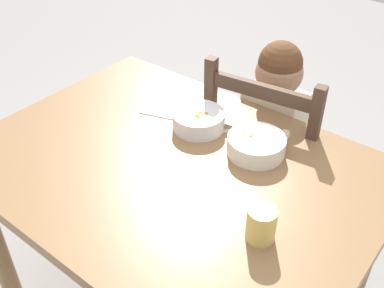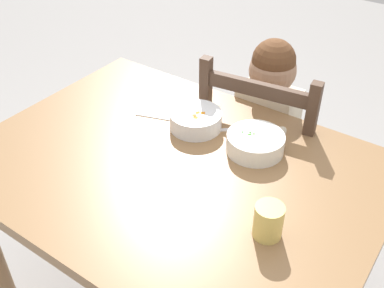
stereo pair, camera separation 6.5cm
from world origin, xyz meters
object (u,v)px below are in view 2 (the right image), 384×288
Objects in this scene: bowl_of_carrots at (196,119)px; spoon at (219,130)px; dining_chair at (261,161)px; child_figure at (263,124)px; drinking_cup at (268,221)px; bowl_of_peas at (255,142)px; dining_table at (174,191)px.

bowl_of_carrots reaches higher than spoon.
dining_chair is 0.18m from child_figure.
child_figure reaches higher than drinking_cup.
bowl_of_peas and bowl_of_carrots have the same top height.
drinking_cup reaches higher than bowl_of_peas.
child_figure is 5.63× the size of bowl_of_carrots.
spoon is (-0.04, -0.26, 0.11)m from child_figure.
child_figure reaches higher than bowl_of_peas.
drinking_cup is at bearing -62.29° from child_figure.
bowl_of_carrots is at bearing 104.91° from dining_table.
drinking_cup reaches higher than spoon.
dining_chair is at bearing 68.45° from bowl_of_carrots.
bowl_of_peas reaches higher than spoon.
bowl_of_peas is 0.22m from bowl_of_carrots.
dining_chair is 0.40m from spoon.
dining_chair is 5.22× the size of bowl_of_peas.
child_figure is at bearing 111.03° from bowl_of_peas.
spoon is at bearing -99.10° from dining_chair.
dining_table is 13.12× the size of drinking_cup.
bowl_of_carrots is (-0.12, -0.30, 0.32)m from dining_chair.
bowl_of_peas is at bearing -68.97° from child_figure.
bowl_of_carrots reaches higher than dining_table.
dining_table is 0.30m from bowl_of_peas.
bowl_of_peas is at bearing 0.00° from bowl_of_carrots.
spoon is at bearing 84.50° from dining_table.
dining_table is at bearing -97.48° from dining_chair.
dining_chair reaches higher than drinking_cup.
child_figure is at bearing 117.71° from drinking_cup.
bowl_of_carrots is 0.51m from drinking_cup.
bowl_of_peas is (0.11, -0.29, 0.14)m from child_figure.
child_figure is 10.44× the size of drinking_cup.
bowl_of_peas is 1.53× the size of spoon.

